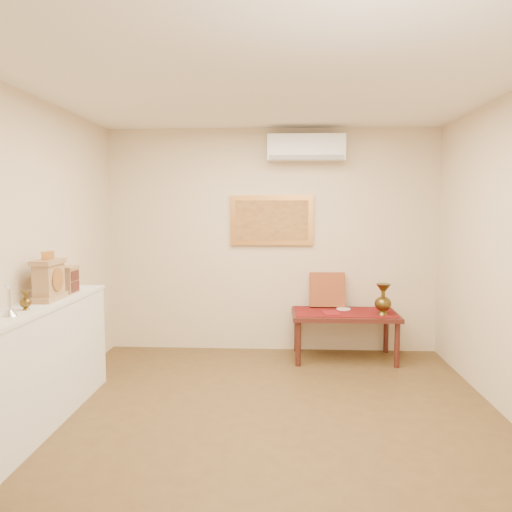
# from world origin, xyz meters

# --- Properties ---
(floor) EXTENTS (4.50, 4.50, 0.00)m
(floor) POSITION_xyz_m (0.00, 0.00, 0.00)
(floor) COLOR brown
(floor) RESTS_ON ground
(ceiling) EXTENTS (4.50, 4.50, 0.00)m
(ceiling) POSITION_xyz_m (0.00, 0.00, 2.70)
(ceiling) COLOR white
(ceiling) RESTS_ON ground
(wall_back) EXTENTS (4.00, 0.02, 2.70)m
(wall_back) POSITION_xyz_m (0.00, 2.25, 1.35)
(wall_back) COLOR beige
(wall_back) RESTS_ON ground
(wall_front) EXTENTS (4.00, 0.02, 2.70)m
(wall_front) POSITION_xyz_m (0.00, -2.25, 1.35)
(wall_front) COLOR beige
(wall_front) RESTS_ON ground
(wall_left) EXTENTS (0.02, 4.50, 2.70)m
(wall_left) POSITION_xyz_m (-2.00, 0.00, 1.35)
(wall_left) COLOR beige
(wall_left) RESTS_ON ground
(candlestick) EXTENTS (0.11, 0.11, 0.23)m
(candlestick) POSITION_xyz_m (-1.80, -0.44, 1.09)
(candlestick) COLOR silver
(candlestick) RESTS_ON display_ledge
(brass_urn_small) EXTENTS (0.09, 0.09, 0.19)m
(brass_urn_small) POSITION_xyz_m (-1.80, -0.23, 1.08)
(brass_urn_small) COLOR brown
(brass_urn_small) RESTS_ON display_ledge
(table_cloth) EXTENTS (1.14, 0.59, 0.01)m
(table_cloth) POSITION_xyz_m (0.85, 1.88, 0.55)
(table_cloth) COLOR maroon
(table_cloth) RESTS_ON low_table
(brass_urn_tall) EXTENTS (0.19, 0.19, 0.42)m
(brass_urn_tall) POSITION_xyz_m (1.26, 1.75, 0.77)
(brass_urn_tall) COLOR brown
(brass_urn_tall) RESTS_ON table_cloth
(plate) EXTENTS (0.17, 0.17, 0.01)m
(plate) POSITION_xyz_m (0.85, 2.00, 0.56)
(plate) COLOR white
(plate) RESTS_ON table_cloth
(menu) EXTENTS (0.21, 0.27, 0.01)m
(menu) POSITION_xyz_m (0.68, 1.78, 0.56)
(menu) COLOR maroon
(menu) RESTS_ON table_cloth
(cushion) EXTENTS (0.42, 0.18, 0.43)m
(cushion) POSITION_xyz_m (0.67, 2.16, 0.77)
(cushion) COLOR maroon
(cushion) RESTS_ON table_cloth
(display_ledge) EXTENTS (0.37, 2.02, 0.98)m
(display_ledge) POSITION_xyz_m (-1.82, 0.00, 0.49)
(display_ledge) COLOR white
(display_ledge) RESTS_ON floor
(mantel_clock) EXTENTS (0.17, 0.36, 0.41)m
(mantel_clock) POSITION_xyz_m (-1.80, 0.17, 1.15)
(mantel_clock) COLOR #AA8257
(mantel_clock) RESTS_ON display_ledge
(wooden_chest) EXTENTS (0.16, 0.21, 0.24)m
(wooden_chest) POSITION_xyz_m (-1.81, 0.53, 1.10)
(wooden_chest) COLOR #AA8257
(wooden_chest) RESTS_ON display_ledge
(low_table) EXTENTS (1.20, 0.70, 0.55)m
(low_table) POSITION_xyz_m (0.85, 1.88, 0.48)
(low_table) COLOR #481B15
(low_table) RESTS_ON floor
(painting) EXTENTS (1.00, 0.06, 0.60)m
(painting) POSITION_xyz_m (0.00, 2.22, 1.60)
(painting) COLOR #C98740
(painting) RESTS_ON wall_back
(ac_unit) EXTENTS (0.90, 0.25, 0.30)m
(ac_unit) POSITION_xyz_m (0.40, 2.12, 2.45)
(ac_unit) COLOR white
(ac_unit) RESTS_ON wall_back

